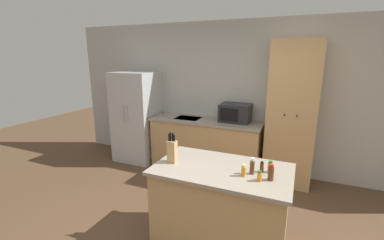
{
  "coord_description": "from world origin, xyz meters",
  "views": [
    {
      "loc": [
        0.78,
        -2.11,
        2.0
      ],
      "look_at": [
        -0.73,
        1.4,
        1.05
      ],
      "focal_mm": 24.0,
      "sensor_mm": 36.0,
      "label": 1
    }
  ],
  "objects": [
    {
      "name": "refrigerator",
      "position": [
        -2.13,
        1.94,
        0.86
      ],
      "size": [
        0.78,
        0.74,
        1.72
      ],
      "color": "#B7BABC",
      "rests_on": "ground_plane"
    },
    {
      "name": "wall_back",
      "position": [
        0.0,
        2.33,
        1.3
      ],
      "size": [
        7.2,
        0.06,
        2.6
      ],
      "color": "#B2B2AD",
      "rests_on": "ground_plane"
    },
    {
      "name": "knife_block",
      "position": [
        -0.41,
        0.13,
        1.04
      ],
      "size": [
        0.09,
        0.08,
        0.33
      ],
      "color": "tan",
      "rests_on": "kitchen_island"
    },
    {
      "name": "spice_bottle_tall_dark",
      "position": [
        0.42,
        0.18,
        0.99
      ],
      "size": [
        0.04,
        0.04,
        0.16
      ],
      "color": "#563319",
      "rests_on": "kitchen_island"
    },
    {
      "name": "spice_bottle_green_herb",
      "position": [
        0.6,
        0.12,
        0.98
      ],
      "size": [
        0.05,
        0.05,
        0.15
      ],
      "color": "#563319",
      "rests_on": "kitchen_island"
    },
    {
      "name": "spice_bottle_short_red",
      "position": [
        0.57,
        0.28,
        0.97
      ],
      "size": [
        0.05,
        0.05,
        0.12
      ],
      "color": "orange",
      "rests_on": "kitchen_island"
    },
    {
      "name": "fire_extinguisher",
      "position": [
        -2.68,
        1.92,
        0.18
      ],
      "size": [
        0.11,
        0.11,
        0.41
      ],
      "color": "red",
      "rests_on": "ground_plane"
    },
    {
      "name": "spice_bottle_orange_cap",
      "position": [
        0.35,
        0.1,
        0.97
      ],
      "size": [
        0.04,
        0.04,
        0.12
      ],
      "color": "orange",
      "rests_on": "kitchen_island"
    },
    {
      "name": "back_counter",
      "position": [
        -0.72,
        2.0,
        0.46
      ],
      "size": [
        1.97,
        0.64,
        0.92
      ],
      "color": "tan",
      "rests_on": "ground_plane"
    },
    {
      "name": "microwave",
      "position": [
        -0.22,
        2.08,
        1.07
      ],
      "size": [
        0.51,
        0.4,
        0.3
      ],
      "color": "#232326",
      "rests_on": "back_counter"
    },
    {
      "name": "pantry_cabinet",
      "position": [
        0.67,
        2.04,
        1.12
      ],
      "size": [
        0.71,
        0.54,
        2.25
      ],
      "color": "tan",
      "rests_on": "ground_plane"
    },
    {
      "name": "spice_bottle_pale_salt",
      "position": [
        0.51,
        0.06,
        0.96
      ],
      "size": [
        0.04,
        0.04,
        0.1
      ],
      "color": "orange",
      "rests_on": "kitchen_island"
    },
    {
      "name": "spice_bottle_amber_oil",
      "position": [
        0.5,
        0.26,
        0.96
      ],
      "size": [
        0.04,
        0.04,
        0.11
      ],
      "color": "#563319",
      "rests_on": "kitchen_island"
    },
    {
      "name": "kitchen_island",
      "position": [
        0.12,
        0.2,
        0.46
      ],
      "size": [
        1.36,
        0.81,
        0.91
      ],
      "color": "tan",
      "rests_on": "ground_plane"
    }
  ]
}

